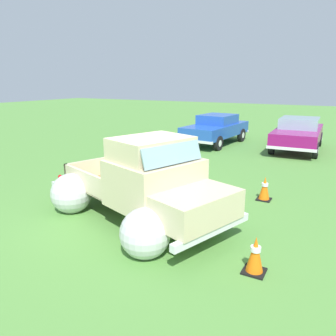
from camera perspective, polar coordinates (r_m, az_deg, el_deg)
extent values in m
plane|color=#548C3D|center=(7.63, -5.40, -8.50)|extent=(80.00, 80.00, 0.00)
cylinder|color=black|center=(7.06, 7.46, -7.22)|extent=(0.79, 0.46, 0.76)
cylinder|color=silver|center=(7.06, 7.46, -7.22)|extent=(0.40, 0.33, 0.34)
cylinder|color=black|center=(5.94, -3.75, -11.53)|extent=(0.79, 0.46, 0.76)
cylinder|color=silver|center=(5.94, -3.75, -11.53)|extent=(0.40, 0.33, 0.34)
cylinder|color=black|center=(9.01, -6.20, -2.25)|extent=(0.79, 0.46, 0.76)
cylinder|color=silver|center=(9.01, -6.20, -2.25)|extent=(0.40, 0.33, 0.34)
cylinder|color=black|center=(8.16, -16.13, -4.59)|extent=(0.79, 0.46, 0.76)
cylinder|color=silver|center=(8.16, -16.13, -4.59)|extent=(0.40, 0.33, 0.34)
sphere|color=silver|center=(9.02, -5.95, -1.82)|extent=(1.22, 1.22, 0.96)
sphere|color=silver|center=(8.13, -16.48, -4.27)|extent=(1.22, 1.22, 0.96)
cube|color=olive|center=(8.18, -9.50, -2.98)|extent=(2.44, 2.12, 0.04)
cube|color=beige|center=(8.51, -5.44, -0.52)|extent=(1.96, 0.74, 0.50)
cube|color=beige|center=(7.76, -14.09, -2.43)|extent=(1.96, 0.74, 0.50)
cube|color=beige|center=(7.33, -5.38, -3.06)|extent=(0.58, 1.48, 0.50)
cube|color=beige|center=(8.93, -13.00, -0.10)|extent=(0.58, 1.48, 0.50)
cube|color=beige|center=(6.80, -2.31, -2.45)|extent=(1.92, 2.08, 0.95)
cube|color=beige|center=(6.70, -2.92, 3.46)|extent=(1.59, 1.83, 0.45)
cube|color=#8CADB7|center=(6.23, 0.85, 2.41)|extent=(0.62, 1.43, 0.38)
cube|color=beige|center=(6.14, 4.05, -6.39)|extent=(1.71, 1.94, 0.55)
sphere|color=silver|center=(7.06, 7.63, -6.86)|extent=(1.17, 1.17, 0.92)
sphere|color=silver|center=(5.91, -3.99, -11.26)|extent=(1.17, 1.17, 0.92)
cube|color=silver|center=(9.27, -13.82, -1.59)|extent=(0.76, 1.91, 0.14)
cube|color=silver|center=(5.95, 7.81, -10.76)|extent=(0.76, 1.91, 0.14)
sphere|color=red|center=(9.57, -9.63, 0.28)|extent=(0.14, 0.14, 0.11)
sphere|color=red|center=(8.86, -18.24, -1.47)|extent=(0.14, 0.14, 0.11)
cylinder|color=black|center=(14.85, 8.71, 4.29)|extent=(0.26, 0.68, 0.66)
cylinder|color=silver|center=(14.85, 8.71, 4.29)|extent=(0.24, 0.32, 0.30)
cylinder|color=black|center=(15.59, 3.37, 4.94)|extent=(0.26, 0.68, 0.66)
cylinder|color=silver|center=(15.59, 3.37, 4.94)|extent=(0.24, 0.32, 0.30)
cylinder|color=black|center=(17.32, 12.64, 5.61)|extent=(0.26, 0.68, 0.66)
cylinder|color=silver|center=(17.32, 12.64, 5.61)|extent=(0.24, 0.32, 0.30)
cylinder|color=black|center=(17.96, 7.86, 6.15)|extent=(0.26, 0.68, 0.66)
cylinder|color=silver|center=(17.96, 7.86, 6.15)|extent=(0.24, 0.32, 0.30)
cube|color=blue|center=(16.35, 8.29, 6.60)|extent=(2.11, 4.41, 0.55)
cube|color=blue|center=(16.44, 8.62, 8.39)|extent=(1.64, 1.92, 0.45)
cube|color=silver|center=(18.27, 11.17, 6.53)|extent=(1.79, 0.26, 0.12)
cube|color=silver|center=(14.56, 4.63, 4.68)|extent=(1.79, 0.26, 0.12)
cylinder|color=black|center=(14.44, 24.29, 2.83)|extent=(0.22, 0.67, 0.66)
cylinder|color=silver|center=(14.44, 24.29, 2.83)|extent=(0.22, 0.30, 0.30)
cylinder|color=black|center=(14.61, 17.62, 3.58)|extent=(0.22, 0.67, 0.66)
cylinder|color=silver|center=(14.61, 17.62, 3.58)|extent=(0.22, 0.30, 0.30)
cylinder|color=black|center=(17.30, 24.86, 4.57)|extent=(0.22, 0.67, 0.66)
cylinder|color=silver|center=(17.30, 24.86, 4.57)|extent=(0.22, 0.30, 0.30)
cylinder|color=black|center=(17.43, 19.26, 5.19)|extent=(0.22, 0.67, 0.66)
cylinder|color=silver|center=(17.43, 19.26, 5.19)|extent=(0.22, 0.30, 0.30)
cube|color=#8C1466|center=(15.86, 21.67, 5.45)|extent=(1.97, 4.59, 0.55)
cube|color=#8CADB7|center=(15.97, 21.91, 7.31)|extent=(1.65, 1.95, 0.45)
cube|color=silver|center=(18.09, 22.32, 5.62)|extent=(1.89, 0.16, 0.12)
cube|color=silver|center=(13.72, 20.61, 3.14)|extent=(1.89, 0.16, 0.12)
cube|color=black|center=(9.01, 16.32, -5.23)|extent=(0.36, 0.36, 0.03)
cone|color=orange|center=(8.91, 16.47, -3.33)|extent=(0.28, 0.28, 0.60)
cylinder|color=white|center=(8.88, 16.51, -2.77)|extent=(0.17, 0.17, 0.08)
cube|color=black|center=(5.79, 14.73, -16.97)|extent=(0.36, 0.36, 0.03)
cone|color=orange|center=(5.63, 14.95, -14.24)|extent=(0.28, 0.28, 0.60)
cylinder|color=white|center=(5.59, 15.01, -13.43)|extent=(0.17, 0.17, 0.08)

